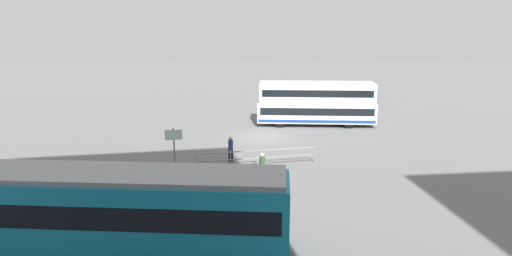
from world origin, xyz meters
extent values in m
plane|color=slate|center=(0.00, 0.00, 0.00)|extent=(160.00, 160.00, 0.00)
cube|color=silver|center=(-5.18, -3.89, 1.23)|extent=(10.64, 3.89, 1.77)
cube|color=silver|center=(-5.18, -3.89, 2.95)|extent=(10.32, 3.75, 1.66)
cube|color=black|center=(-5.18, -3.89, 1.45)|extent=(10.13, 3.85, 0.64)
cube|color=black|center=(-5.18, -3.89, 3.03)|extent=(9.81, 3.70, 0.60)
cube|color=#193FA5|center=(-5.18, -3.89, 0.60)|extent=(10.44, 3.90, 0.24)
cube|color=#B2B2B7|center=(-5.18, -3.89, 3.83)|extent=(10.32, 3.75, 0.10)
cylinder|color=black|center=(-1.98, -4.33, 0.50)|extent=(1.32, 2.56, 1.00)
cylinder|color=black|center=(-8.01, -3.50, 0.50)|extent=(1.32, 2.56, 1.00)
cube|color=teal|center=(7.36, 16.32, 1.66)|extent=(13.56, 4.44, 2.83)
cube|color=black|center=(7.36, 16.32, 1.95)|extent=(13.03, 4.39, 0.90)
cube|color=gray|center=(7.36, 16.32, 3.18)|extent=(13.26, 4.20, 0.20)
cube|color=black|center=(7.36, 16.32, 0.12)|extent=(13.28, 4.28, 0.25)
cylinder|color=black|center=(2.78, 5.87, 0.41)|extent=(0.14, 0.14, 0.83)
cylinder|color=black|center=(2.59, 5.76, 0.41)|extent=(0.14, 0.14, 0.83)
cylinder|color=navy|center=(2.69, 5.81, 1.14)|extent=(0.44, 0.44, 0.64)
sphere|color=beige|center=(2.69, 5.81, 1.57)|extent=(0.22, 0.22, 0.22)
cylinder|color=#4C3F2D|center=(1.10, 9.60, 0.42)|extent=(0.14, 0.14, 0.84)
cylinder|color=#4C3F2D|center=(0.89, 9.57, 0.42)|extent=(0.14, 0.14, 0.84)
cylinder|color=#335938|center=(0.99, 9.59, 1.16)|extent=(0.37, 0.37, 0.65)
sphere|color=beige|center=(0.99, 9.59, 1.60)|extent=(0.23, 0.23, 0.23)
cube|color=gray|center=(1.02, 6.92, 1.05)|extent=(7.55, 0.97, 0.06)
cube|color=gray|center=(1.02, 6.92, 0.55)|extent=(7.55, 0.97, 0.06)
cylinder|color=gray|center=(-2.75, 6.46, 0.53)|extent=(0.07, 0.07, 1.05)
cylinder|color=gray|center=(1.02, 6.92, 0.53)|extent=(0.07, 0.07, 1.05)
cylinder|color=gray|center=(4.79, 7.37, 0.53)|extent=(0.07, 0.07, 1.05)
cylinder|color=slate|center=(6.30, 5.97, 1.19)|extent=(0.10, 0.10, 2.37)
cube|color=white|center=(6.29, 6.01, 1.94)|extent=(1.08, 0.17, 0.65)
camera|label=1|loc=(3.15, 30.91, 8.47)|focal=28.17mm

